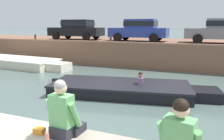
% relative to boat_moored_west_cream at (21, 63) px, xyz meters
% --- Properties ---
extents(ground_plane, '(400.00, 400.00, 0.00)m').
position_rel_boat_moored_west_cream_xyz_m(ground_plane, '(8.00, -3.04, -0.28)').
color(ground_plane, '#4C605B').
extents(far_quay_wall, '(60.00, 6.00, 1.61)m').
position_rel_boat_moored_west_cream_xyz_m(far_quay_wall, '(8.00, 5.06, 0.53)').
color(far_quay_wall, brown).
rests_on(far_quay_wall, ground).
extents(far_wall_coping, '(60.00, 0.24, 0.08)m').
position_rel_boat_moored_west_cream_xyz_m(far_wall_coping, '(8.00, 2.18, 1.37)').
color(far_wall_coping, '#9F6C52').
rests_on(far_wall_coping, far_quay_wall).
extents(boat_moored_west_cream, '(7.03, 2.47, 0.56)m').
position_rel_boat_moored_west_cream_xyz_m(boat_moored_west_cream, '(0.00, 0.00, 0.00)').
color(boat_moored_west_cream, silver).
rests_on(boat_moored_west_cream, ground).
extents(motorboat_passing, '(6.75, 3.01, 0.96)m').
position_rel_boat_moored_west_cream_xyz_m(motorboat_passing, '(8.42, -3.18, -0.04)').
color(motorboat_passing, black).
rests_on(motorboat_passing, ground).
extents(car_leftmost_black, '(4.25, 2.11, 1.54)m').
position_rel_boat_moored_west_cream_xyz_m(car_leftmost_black, '(2.01, 4.09, 2.18)').
color(car_leftmost_black, black).
rests_on(car_leftmost_black, far_quay_wall).
extents(car_left_inner_blue, '(4.12, 1.98, 1.54)m').
position_rel_boat_moored_west_cream_xyz_m(car_left_inner_blue, '(7.07, 4.09, 2.18)').
color(car_left_inner_blue, '#233893').
rests_on(car_left_inner_blue, far_quay_wall).
extents(car_centre_grey, '(4.39, 2.08, 1.54)m').
position_rel_boat_moored_west_cream_xyz_m(car_centre_grey, '(12.41, 4.09, 2.18)').
color(car_centre_grey, slate).
rests_on(car_centre_grey, far_quay_wall).
extents(mooring_bollard_west, '(0.15, 0.15, 0.45)m').
position_rel_boat_moored_west_cream_xyz_m(mooring_bollard_west, '(-0.62, 2.31, 1.57)').
color(mooring_bollard_west, '#2D2B28').
rests_on(mooring_bollard_west, far_quay_wall).
extents(mooring_bollard_mid, '(0.15, 0.15, 0.45)m').
position_rel_boat_moored_west_cream_xyz_m(mooring_bollard_mid, '(5.58, 2.31, 1.57)').
color(mooring_bollard_mid, '#2D2B28').
rests_on(mooring_bollard_mid, far_quay_wall).
extents(person_seated_right, '(0.55, 0.55, 0.97)m').
position_rel_boat_moored_west_cream_xyz_m(person_seated_right, '(8.99, -8.47, 1.07)').
color(person_seated_right, '#282833').
rests_on(person_seated_right, near_quay).
extents(bottle_drink, '(0.06, 0.06, 0.20)m').
position_rel_boat_moored_west_cream_xyz_m(bottle_drink, '(8.89, -8.78, 0.79)').
color(bottle_drink, '#E07F6B').
rests_on(bottle_drink, near_quay).
extents(snack_bag, '(0.18, 0.12, 0.10)m').
position_rel_boat_moored_west_cream_xyz_m(snack_bag, '(8.56, -8.57, 0.75)').
color(snack_bag, orange).
rests_on(snack_bag, near_quay).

